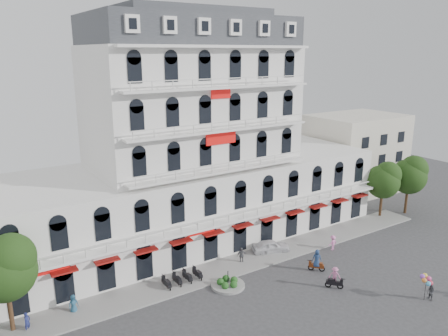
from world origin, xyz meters
TOP-DOWN VIEW (x-y plane):
  - ground at (0.00, 0.00)m, footprint 120.00×120.00m
  - sidewalk at (0.00, 9.00)m, footprint 53.00×4.00m
  - main_building at (0.00, 18.00)m, footprint 45.00×15.00m
  - flank_building_east at (30.00, 20.00)m, footprint 14.00×10.00m
  - traffic_island at (-3.00, 6.00)m, footprint 3.20×3.20m
  - parked_scooter_row at (-6.35, 8.80)m, footprint 4.40×1.80m
  - tree_west_inner at (-20.95, 9.48)m, footprint 4.76×4.76m
  - tree_east_inner at (24.05, 9.98)m, footprint 4.40×4.37m
  - tree_east_outer at (28.05, 8.98)m, footprint 4.65×4.65m
  - parked_car at (4.94, 9.50)m, footprint 4.47×2.95m
  - rider_east at (6.15, 3.69)m, footprint 1.26×1.35m
  - rider_center at (5.16, 0.37)m, footprint 1.27×1.35m
  - pedestrian_left at (-16.28, 9.50)m, footprint 0.86×0.61m
  - pedestrian_mid at (0.80, 9.17)m, footprint 1.09×0.69m
  - pedestrian_right at (11.11, 6.25)m, footprint 1.11×0.64m
  - pedestrian_far at (-20.00, 8.89)m, footprint 0.71×0.69m
  - balloon_vendor at (10.64, -5.56)m, footprint 1.34×1.25m

SIDE VIEW (x-z plane):
  - ground at x=0.00m, z-range 0.00..0.00m
  - parked_scooter_row at x=-6.35m, z-range -0.55..0.55m
  - sidewalk at x=0.00m, z-range 0.00..0.16m
  - traffic_island at x=-3.00m, z-range -0.54..1.06m
  - parked_car at x=4.94m, z-range 0.00..1.41m
  - pedestrian_far at x=-20.00m, z-range 0.00..1.65m
  - pedestrian_left at x=-16.28m, z-range 0.00..1.66m
  - pedestrian_right at x=11.11m, z-range 0.00..1.71m
  - pedestrian_mid at x=0.80m, z-range 0.00..1.73m
  - rider_center at x=5.16m, z-range 0.06..2.22m
  - rider_east at x=6.15m, z-range 0.02..2.33m
  - balloon_vendor at x=10.64m, z-range 0.09..2.53m
  - tree_east_inner at x=24.05m, z-range 1.43..9.00m
  - tree_east_outer at x=28.05m, z-range 1.52..9.58m
  - tree_west_inner at x=-20.95m, z-range 1.56..9.81m
  - flank_building_east at x=30.00m, z-range 0.00..12.00m
  - main_building at x=0.00m, z-range -2.94..22.86m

